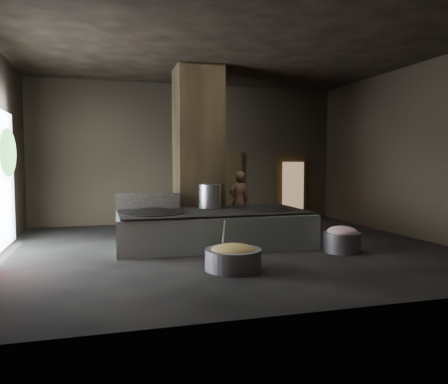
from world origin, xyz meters
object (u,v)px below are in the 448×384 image
object	(u,v)px
veg_basin	(233,259)
meat_basin	(342,242)
stock_pot	(210,196)
cook	(239,201)
wok_right	(266,212)
hearth_platform	(213,229)
wok_left	(152,216)

from	to	relation	value
veg_basin	meat_basin	size ratio (longest dim) A/B	1.30
stock_pot	cook	distance (m)	2.02
wok_right	veg_basin	size ratio (longest dim) A/B	1.26
hearth_platform	cook	xyz separation A→B (m)	(1.31, 2.11, 0.47)
wok_right	cook	bearing A→B (deg)	91.06
veg_basin	meat_basin	xyz separation A→B (m)	(2.78, 0.86, 0.03)
cook	meat_basin	xyz separation A→B (m)	(1.23, -3.63, -0.64)
wok_right	meat_basin	bearing A→B (deg)	-52.94
wok_left	cook	xyz separation A→B (m)	(2.76, 2.16, 0.11)
cook	veg_basin	xyz separation A→B (m)	(-1.55, -4.50, -0.67)
hearth_platform	wok_right	bearing A→B (deg)	4.15
hearth_platform	wok_right	world-z (taller)	wok_right
wok_left	stock_pot	world-z (taller)	stock_pot
wok_left	veg_basin	size ratio (longest dim) A/B	1.35
wok_right	stock_pot	bearing A→B (deg)	158.96
cook	wok_left	bearing A→B (deg)	26.17
wok_left	wok_right	bearing A→B (deg)	2.05
hearth_platform	stock_pot	size ratio (longest dim) A/B	7.67
wok_right	stock_pot	world-z (taller)	stock_pot
hearth_platform	cook	distance (m)	2.53
veg_basin	meat_basin	distance (m)	2.91
stock_pot	meat_basin	size ratio (longest dim) A/B	0.73
wok_right	stock_pot	size ratio (longest dim) A/B	2.25
wok_left	veg_basin	world-z (taller)	wok_left
cook	hearth_platform	bearing A→B (deg)	46.27
wok_right	veg_basin	distance (m)	2.96
meat_basin	cook	bearing A→B (deg)	108.68
wok_right	cook	xyz separation A→B (m)	(-0.04, 2.06, 0.11)
stock_pot	veg_basin	bearing A→B (deg)	-95.58
cook	veg_basin	bearing A→B (deg)	59.17
wok_right	meat_basin	xyz separation A→B (m)	(1.19, -1.57, -0.53)
wok_right	stock_pot	xyz separation A→B (m)	(-1.30, 0.50, 0.38)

